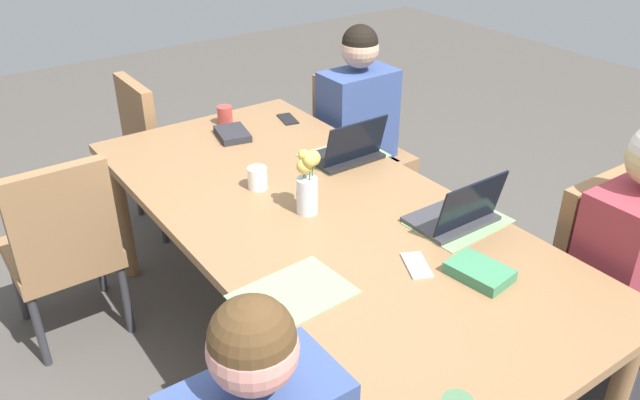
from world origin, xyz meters
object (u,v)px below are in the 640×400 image
person_near_left_far (620,288)px  laptop_near_left_far (457,214)px  laptop_near_left_near (347,152)px  coffee_mug_centre_left (225,115)px  flower_vase (308,181)px  chair_near_left_near (357,142)px  book_blue_cover (233,134)px  book_red_cover (479,272)px  phone_silver (417,265)px  coffee_mug_near_right (258,178)px  phone_black (288,119)px  chair_near_left_far (610,279)px  chair_head_right_right_mid (161,146)px  chair_far_right_near (63,243)px  dining_table (320,225)px  person_near_left_near (357,145)px

person_near_left_far → laptop_near_left_far: bearing=44.2°
laptop_near_left_near → coffee_mug_centre_left: bearing=19.2°
flower_vase → chair_near_left_near: bearing=-47.4°
coffee_mug_centre_left → book_blue_cover: (-0.17, 0.05, -0.03)m
flower_vase → book_blue_cover: (0.81, -0.11, -0.12)m
book_red_cover → laptop_near_left_far: bearing=-40.8°
coffee_mug_centre_left → phone_silver: bearing=177.6°
laptop_near_left_near → coffee_mug_near_right: 0.46m
flower_vase → coffee_mug_centre_left: 1.00m
phone_black → phone_silver: size_ratio=1.00×
chair_near_left_far → phone_silver: chair_near_left_far is taller
chair_head_right_right_mid → coffee_mug_near_right: 1.18m
coffee_mug_centre_left → book_blue_cover: coffee_mug_centre_left is taller
laptop_near_left_far → coffee_mug_near_right: laptop_near_left_far is taller
book_blue_cover → phone_black: 0.34m
coffee_mug_centre_left → phone_black: bearing=-115.6°
person_near_left_far → chair_far_right_near: size_ratio=1.33×
person_near_left_far → chair_near_left_far: bearing=-38.8°
chair_head_right_right_mid → book_red_cover: (-2.11, -0.26, 0.26)m
chair_far_right_near → flower_vase: 1.13m
flower_vase → book_red_cover: size_ratio=1.29×
chair_far_right_near → phone_black: 1.26m
dining_table → book_red_cover: bearing=-164.5°
dining_table → phone_black: bearing=-25.1°
person_near_left_far → book_red_cover: size_ratio=5.97×
chair_far_right_near → dining_table: bearing=-132.4°
dining_table → person_near_left_far: person_near_left_far is taller
chair_far_right_near → flower_vase: size_ratio=3.49×
chair_near_left_near → chair_far_right_near: 1.69m
dining_table → chair_head_right_right_mid: bearing=3.0°
person_near_left_near → chair_near_left_far: bearing=-177.8°
laptop_near_left_near → phone_silver: (-0.80, 0.31, -0.04)m
dining_table → chair_near_left_far: chair_near_left_far is taller
chair_far_right_near → book_blue_cover: 0.93m
book_red_cover → phone_silver: bearing=29.8°
laptop_near_left_far → flower_vase: bearing=45.2°
chair_far_right_near → phone_silver: size_ratio=6.00×
laptop_near_left_far → book_blue_cover: laptop_near_left_far is taller
chair_far_right_near → chair_head_right_right_mid: 1.02m
phone_black → phone_silver: same height
person_near_left_near → coffee_mug_centre_left: size_ratio=12.78×
chair_head_right_right_mid → phone_black: size_ratio=6.00×
book_blue_cover → coffee_mug_near_right: bearing=174.7°
chair_near_left_near → person_near_left_far: size_ratio=0.75×
laptop_near_left_near → phone_black: 0.57m
laptop_near_left_far → book_red_cover: bearing=147.3°
book_blue_cover → flower_vase: bearing=-175.3°
chair_far_right_near → chair_head_right_right_mid: (0.70, -0.75, 0.00)m
person_near_left_near → coffee_mug_centre_left: person_near_left_near is taller
person_near_left_near → phone_silver: 1.49m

